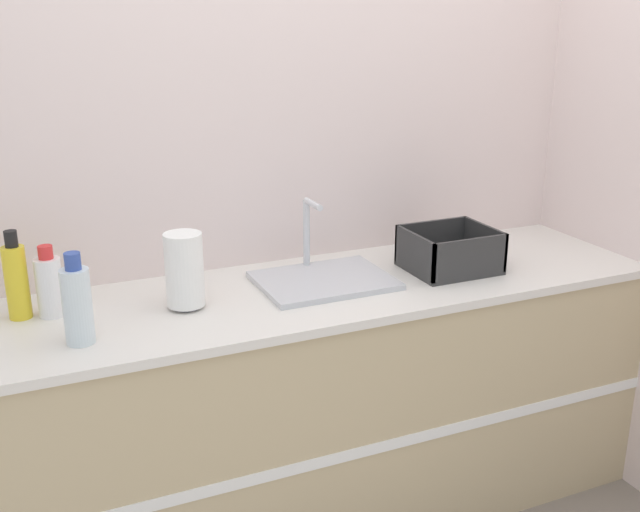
# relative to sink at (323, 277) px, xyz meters

# --- Properties ---
(wall_back) EXTENTS (4.89, 0.06, 2.60)m
(wall_back) POSITION_rel_sink_xyz_m (-0.06, 0.32, 0.37)
(wall_back) COLOR silver
(wall_back) RESTS_ON ground_plane
(wall_right) EXTENTS (0.06, 2.64, 2.60)m
(wall_right) POSITION_rel_sink_xyz_m (1.21, -0.03, 0.37)
(wall_right) COLOR silver
(wall_right) RESTS_ON ground_plane
(counter_cabinet) EXTENTS (2.51, 0.66, 0.91)m
(counter_cabinet) POSITION_rel_sink_xyz_m (-0.06, -0.03, -0.47)
(counter_cabinet) COLOR tan
(counter_cabinet) RESTS_ON ground_plane
(sink) EXTENTS (0.45, 0.35, 0.27)m
(sink) POSITION_rel_sink_xyz_m (0.00, 0.00, 0.00)
(sink) COLOR silver
(sink) RESTS_ON counter_cabinet
(paper_towel_roll) EXTENTS (0.12, 0.12, 0.25)m
(paper_towel_roll) POSITION_rel_sink_xyz_m (-0.49, -0.03, 0.11)
(paper_towel_roll) COLOR #4C4C51
(paper_towel_roll) RESTS_ON counter_cabinet
(dish_rack) EXTENTS (0.31, 0.27, 0.15)m
(dish_rack) POSITION_rel_sink_xyz_m (0.48, -0.06, 0.04)
(dish_rack) COLOR #2D2D2D
(dish_rack) RESTS_ON counter_cabinet
(bottle_white_spray) EXTENTS (0.08, 0.08, 0.23)m
(bottle_white_spray) POSITION_rel_sink_xyz_m (-0.89, 0.07, 0.08)
(bottle_white_spray) COLOR white
(bottle_white_spray) RESTS_ON counter_cabinet
(bottle_yellow) EXTENTS (0.07, 0.07, 0.28)m
(bottle_yellow) POSITION_rel_sink_xyz_m (-0.98, 0.09, 0.10)
(bottle_yellow) COLOR yellow
(bottle_yellow) RESTS_ON counter_cabinet
(bottle_clear) EXTENTS (0.08, 0.08, 0.27)m
(bottle_clear) POSITION_rel_sink_xyz_m (-0.83, -0.17, 0.10)
(bottle_clear) COLOR silver
(bottle_clear) RESTS_ON counter_cabinet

